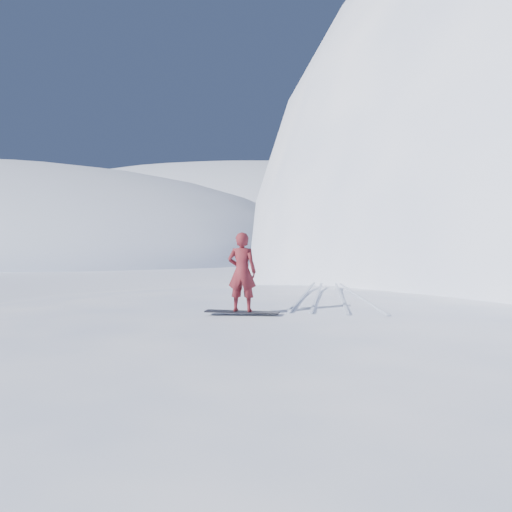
{
  "coord_description": "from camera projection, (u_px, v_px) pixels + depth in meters",
  "views": [
    {
      "loc": [
        2.19,
        -10.11,
        4.15
      ],
      "look_at": [
        -1.35,
        1.82,
        3.5
      ],
      "focal_mm": 40.0,
      "sensor_mm": 36.0,
      "label": 1
    }
  ],
  "objects": [
    {
      "name": "snowboard",
      "position": [
        242.0,
        312.0,
        11.56
      ],
      "size": [
        1.54,
        0.41,
        0.03
      ],
      "primitive_type": "cube",
      "rotation": [
        0.0,
        0.0,
        0.08
      ],
      "color": "black",
      "rests_on": "near_ridge"
    },
    {
      "name": "far_ridge_c",
      "position": [
        228.0,
        245.0,
        127.2
      ],
      "size": [
        140.0,
        90.0,
        36.0
      ],
      "primitive_type": "ellipsoid",
      "color": "white",
      "rests_on": "ground"
    },
    {
      "name": "near_ridge",
      "position": [
        368.0,
        407.0,
        13.11
      ],
      "size": [
        36.0,
        28.0,
        4.8
      ],
      "primitive_type": "ellipsoid",
      "color": "white",
      "rests_on": "ground"
    },
    {
      "name": "ground",
      "position": [
        298.0,
        451.0,
        10.52
      ],
      "size": [
        400.0,
        400.0,
        0.0
      ],
      "primitive_type": "plane",
      "color": "white",
      "rests_on": "ground"
    },
    {
      "name": "wind_bumps",
      "position": [
        294.0,
        412.0,
        12.71
      ],
      "size": [
        16.0,
        14.4,
        1.0
      ],
      "color": "white",
      "rests_on": "ground"
    },
    {
      "name": "snowboarder",
      "position": [
        242.0,
        272.0,
        11.52
      ],
      "size": [
        0.62,
        0.43,
        1.61
      ],
      "primitive_type": "imported",
      "rotation": [
        0.0,
        0.0,
        3.22
      ],
      "color": "maroon",
      "rests_on": "snowboard"
    },
    {
      "name": "board_tracks",
      "position": [
        330.0,
        295.0,
        14.42
      ],
      "size": [
        2.65,
        5.98,
        0.04
      ],
      "color": "silver",
      "rests_on": "ground"
    }
  ]
}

